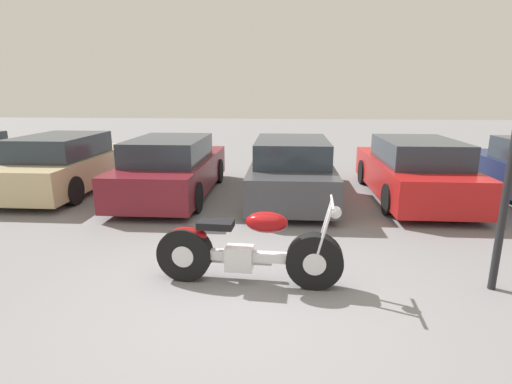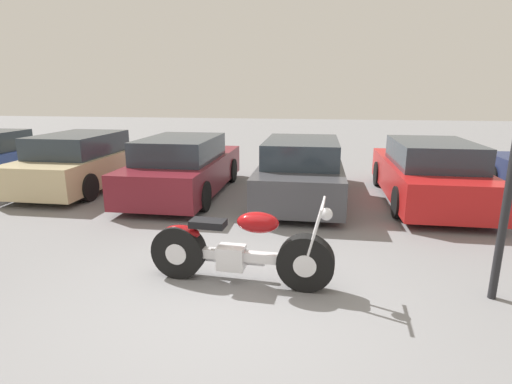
{
  "view_description": "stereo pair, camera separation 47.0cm",
  "coord_description": "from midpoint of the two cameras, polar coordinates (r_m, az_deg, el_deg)",
  "views": [
    {
      "loc": [
        0.43,
        -4.22,
        2.37
      ],
      "look_at": [
        0.0,
        1.7,
        0.85
      ],
      "focal_mm": 28.0,
      "sensor_mm": 36.0,
      "label": 1
    },
    {
      "loc": [
        0.9,
        -4.16,
        2.37
      ],
      "look_at": [
        0.0,
        1.7,
        0.85
      ],
      "focal_mm": 28.0,
      "sensor_mm": 36.0,
      "label": 2
    }
  ],
  "objects": [
    {
      "name": "ground_plane",
      "position": [
        4.86,
        -4.39,
        -14.86
      ],
      "size": [
        60.0,
        60.0,
        0.0
      ],
      "primitive_type": "plane",
      "color": "slate"
    },
    {
      "name": "motorcycle",
      "position": [
        5.01,
        -4.11,
        -8.4
      ],
      "size": [
        2.34,
        0.62,
        1.11
      ],
      "color": "black",
      "rests_on": "ground_plane"
    },
    {
      "name": "parked_car_champagne",
      "position": [
        10.79,
        -26.57,
        3.58
      ],
      "size": [
        1.81,
        4.33,
        1.35
      ],
      "color": "#C6B284",
      "rests_on": "ground_plane"
    },
    {
      "name": "parked_car_maroon",
      "position": [
        9.36,
        -13.26,
        3.29
      ],
      "size": [
        1.81,
        4.33,
        1.35
      ],
      "color": "maroon",
      "rests_on": "ground_plane"
    },
    {
      "name": "parked_car_dark_grey",
      "position": [
        8.95,
        3.55,
        3.15
      ],
      "size": [
        1.81,
        4.33,
        1.35
      ],
      "color": "#3D3D42",
      "rests_on": "ground_plane"
    },
    {
      "name": "parked_car_red",
      "position": [
        9.44,
        20.23,
        2.87
      ],
      "size": [
        1.81,
        4.33,
        1.35
      ],
      "color": "red",
      "rests_on": "ground_plane"
    }
  ]
}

